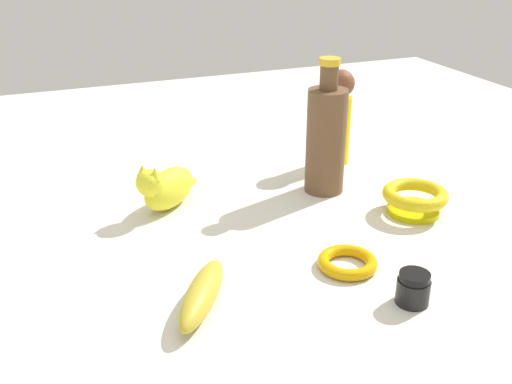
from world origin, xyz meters
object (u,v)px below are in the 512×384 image
Objects in this scene: nail_polish_jar at (413,288)px; bangle at (348,262)px; bowl at (415,198)px; person_figure_adult at (339,115)px; cat_figurine at (166,187)px; bottle_tall at (326,138)px; banana at (202,294)px.

nail_polish_jar is 0.51× the size of bangle.
bowl is 0.57× the size of person_figure_adult.
person_figure_adult is (0.37, 0.08, 0.06)m from cat_figurine.
bottle_tall is 1.27× the size of person_figure_adult.
cat_figurine reaches higher than bowl.
person_figure_adult is at bearing 166.33° from banana.
bowl is 0.26m from person_figure_adult.
bottle_tall is 0.29m from cat_figurine.
bottle_tall is at bearing 69.77° from bangle.
nail_polish_jar is at bearing -107.26° from person_figure_adult.
bangle is (-0.03, 0.10, -0.01)m from nail_polish_jar.
person_figure_adult is (0.09, 0.11, -0.00)m from bottle_tall.
bowl reaches higher than banana.
cat_figurine is 0.38m from person_figure_adult.
bottle_tall is 2.81× the size of bangle.
nail_polish_jar is at bearing -71.67° from bangle.
nail_polish_jar is 0.11m from bangle.
bottle_tall is 0.41m from banana.
bottle_tall reaches higher than cat_figurine.
banana is 1.46× the size of bowl.
bangle is 0.22m from bowl.
bottle_tall is 1.85× the size of cat_figurine.
bowl is at bearing 30.36° from bangle.
bangle is at bearing 108.33° from nail_polish_jar.
bangle is 0.45× the size of person_figure_adult.
banana is at bearing -176.21° from bangle.
person_figure_adult is (0.39, 0.37, 0.08)m from banana.
banana reaches higher than bangle.
nail_polish_jar reaches higher than banana.
nail_polish_jar is 0.36m from bottle_tall.
nail_polish_jar is at bearing 103.25° from banana.
cat_figurine reaches higher than bangle.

